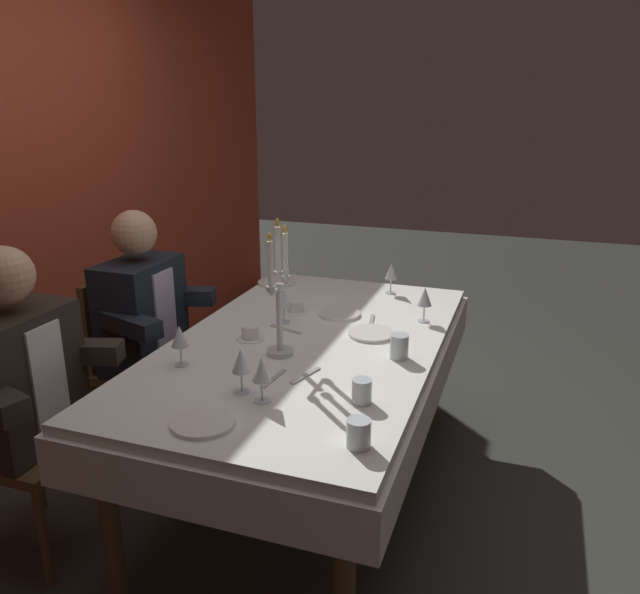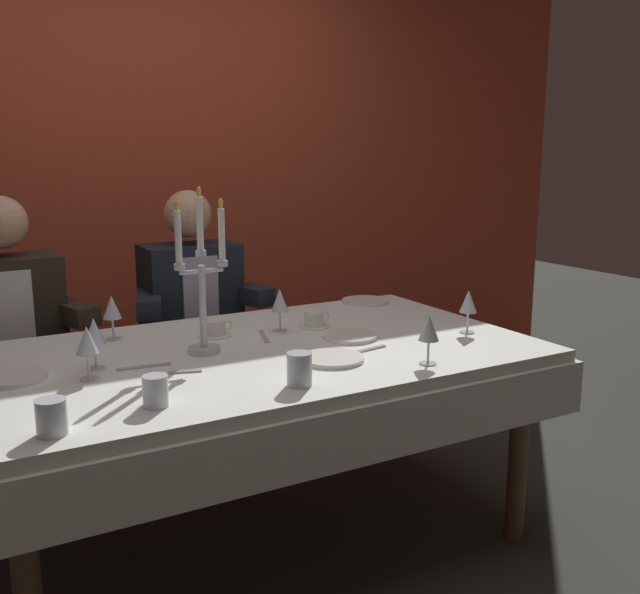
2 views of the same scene
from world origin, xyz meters
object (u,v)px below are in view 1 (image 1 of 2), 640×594
object	(u,v)px
dining_table	(307,366)
seated_diner_1	(141,314)
dinner_plate_3	(203,422)
wine_glass_3	(425,298)
seated_diner_0	(19,378)
wine_glass_5	(241,362)
wine_glass_1	(180,338)
candelabra	(279,302)
wine_glass_2	(391,272)
dinner_plate_0	(339,314)
water_tumbler_0	(359,433)
coffee_cup_0	(296,307)
wine_glass_0	(261,371)
dinner_plate_2	(371,333)
water_tumbler_2	(362,391)
dinner_plate_1	(277,283)
water_tumbler_1	(399,347)
wine_glass_4	(283,298)
coffee_cup_1	(250,333)

from	to	relation	value
dining_table	seated_diner_1	bearing A→B (deg)	85.32
dinner_plate_3	wine_glass_3	xyz separation A→B (m)	(1.18, -0.49, 0.11)
seated_diner_0	wine_glass_5	bearing A→B (deg)	-79.08
wine_glass_3	dinner_plate_3	bearing A→B (deg)	157.44
wine_glass_1	seated_diner_0	size ratio (longest dim) A/B	0.13
candelabra	wine_glass_2	bearing A→B (deg)	-13.87
dinner_plate_0	wine_glass_1	bearing A→B (deg)	151.94
water_tumbler_0	coffee_cup_0	distance (m)	1.24
dining_table	wine_glass_5	xyz separation A→B (m)	(-0.53, 0.05, 0.23)
wine_glass_3	water_tumbler_0	world-z (taller)	wine_glass_3
wine_glass_0	seated_diner_0	size ratio (longest dim) A/B	0.13
dinner_plate_0	wine_glass_5	xyz separation A→B (m)	(-0.89, 0.08, 0.11)
wine_glass_0	dinner_plate_2	bearing A→B (deg)	-14.79
dinner_plate_3	wine_glass_5	world-z (taller)	wine_glass_5
wine_glass_1	water_tumbler_2	size ratio (longest dim) A/B	1.91
wine_glass_5	water_tumbler_0	distance (m)	0.54
dining_table	candelabra	xyz separation A→B (m)	(-0.17, 0.05, 0.34)
wine_glass_0	seated_diner_1	world-z (taller)	seated_diner_1
seated_diner_0	seated_diner_1	bearing A→B (deg)	0.00
dinner_plate_0	dinner_plate_2	bearing A→B (deg)	-132.97
dinner_plate_1	dinner_plate_3	bearing A→B (deg)	-165.53
dining_table	water_tumbler_2	bearing A→B (deg)	-141.28
dining_table	wine_glass_1	bearing A→B (deg)	137.14
water_tumbler_2	water_tumbler_1	bearing A→B (deg)	-5.22
wine_glass_0	water_tumbler_1	bearing A→B (deg)	-34.77
dining_table	dinner_plate_1	bearing A→B (deg)	31.49
dinner_plate_2	wine_glass_5	bearing A→B (deg)	157.24
wine_glass_4	dinner_plate_0	bearing A→B (deg)	-49.83
candelabra	coffee_cup_0	bearing A→B (deg)	14.36
seated_diner_1	wine_glass_1	bearing A→B (deg)	-132.53
coffee_cup_1	dinner_plate_2	bearing A→B (deg)	-65.44
dinner_plate_1	water_tumbler_1	distance (m)	1.18
seated_diner_0	water_tumbler_0	bearing A→B (deg)	-92.05
wine_glass_3	wine_glass_5	world-z (taller)	same
candelabra	wine_glass_3	bearing A→B (deg)	-39.74
dinner_plate_2	candelabra	bearing A→B (deg)	138.34
wine_glass_0	wine_glass_5	world-z (taller)	same
dinner_plate_0	wine_glass_0	xyz separation A→B (m)	(-0.93, -0.02, 0.11)
wine_glass_3	wine_glass_5	distance (m)	1.05
dining_table	dinner_plate_3	bearing A→B (deg)	175.46
dinner_plate_1	dinner_plate_2	size ratio (longest dim) A/B	1.01
dining_table	seated_diner_1	distance (m)	0.90
seated_diner_0	coffee_cup_1	bearing A→B (deg)	-45.73
dinner_plate_0	water_tumbler_2	bearing A→B (deg)	-157.41
candelabra	wine_glass_2	distance (m)	0.99
dinner_plate_3	coffee_cup_1	distance (m)	0.74
wine_glass_0	wine_glass_4	xyz separation A→B (m)	(0.75, 0.23, 0.00)
dining_table	wine_glass_5	world-z (taller)	wine_glass_5
dinner_plate_2	seated_diner_1	world-z (taller)	seated_diner_1
dinner_plate_0	wine_glass_3	xyz separation A→B (m)	(0.05, -0.40, 0.11)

